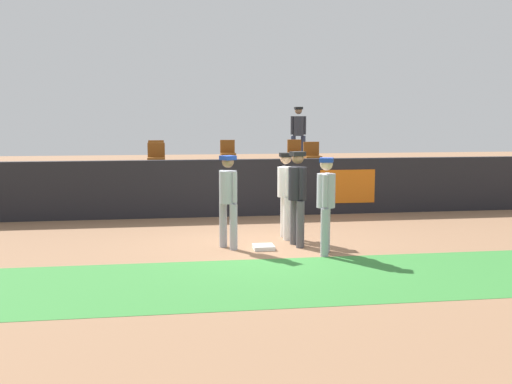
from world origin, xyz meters
TOP-DOWN VIEW (x-y plane):
  - ground_plane at (0.00, 0.00)m, footprint 60.00×60.00m
  - grass_foreground_strip at (0.00, -2.37)m, footprint 18.00×2.80m
  - first_base at (-0.09, -0.16)m, footprint 0.40×0.40m
  - player_fielder_home at (0.54, 0.80)m, footprint 0.35×0.56m
  - player_runner_visitor at (-0.76, 0.02)m, footprint 0.48×0.48m
  - player_coach_visitor at (0.98, -0.76)m, footprint 0.44×0.48m
  - player_umpire at (0.62, 0.04)m, footprint 0.41×0.52m
  - field_wall at (0.01, 3.84)m, footprint 18.00×0.26m
  - bleacher_platform at (0.00, 6.41)m, footprint 18.00×4.80m
  - seat_front_right at (2.21, 5.28)m, footprint 0.46×0.44m
  - seat_back_right at (2.09, 7.08)m, footprint 0.44×0.44m
  - seat_front_left at (-2.23, 5.28)m, footprint 0.48×0.44m
  - seat_back_left at (-2.27, 7.08)m, footprint 0.48×0.44m
  - seat_back_center at (-0.05, 7.08)m, footprint 0.46×0.44m
  - spectator_hooded at (2.42, 8.09)m, footprint 0.53×0.36m

SIDE VIEW (x-z plane):
  - ground_plane at x=0.00m, z-range 0.00..0.00m
  - grass_foreground_strip at x=0.00m, z-range 0.00..0.01m
  - first_base at x=-0.09m, z-range 0.00..0.08m
  - bleacher_platform at x=0.00m, z-range 0.00..1.02m
  - field_wall at x=0.01m, z-range 0.00..1.48m
  - player_fielder_home at x=0.54m, z-range 0.14..1.96m
  - player_coach_visitor at x=0.98m, z-range 0.14..1.96m
  - player_runner_visitor at x=-0.76m, z-range 0.14..1.97m
  - player_umpire at x=0.62m, z-range 0.15..2.04m
  - seat_back_right at x=2.09m, z-range 1.07..1.91m
  - seat_back_center at x=-0.05m, z-range 1.07..1.91m
  - seat_front_right at x=2.21m, z-range 1.07..1.91m
  - seat_front_left at x=-2.23m, z-range 1.07..1.91m
  - seat_back_left at x=-2.27m, z-range 1.07..1.91m
  - spectator_hooded at x=2.42m, z-range 1.17..3.06m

